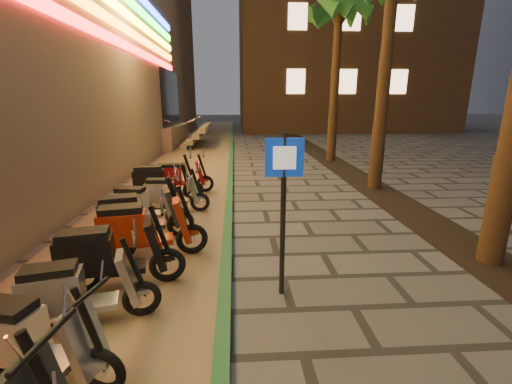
{
  "coord_description": "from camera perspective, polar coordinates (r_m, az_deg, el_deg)",
  "views": [
    {
      "loc": [
        -0.72,
        -3.09,
        2.7
      ],
      "look_at": [
        -0.38,
        2.4,
        1.2
      ],
      "focal_mm": 24.0,
      "sensor_mm": 36.0,
      "label": 1
    }
  ],
  "objects": [
    {
      "name": "scooter_5",
      "position": [
        4.77,
        -27.9,
        -14.47
      ],
      "size": [
        1.56,
        0.75,
        1.1
      ],
      "rotation": [
        0.0,
        0.0,
        0.24
      ],
      "color": "black",
      "rests_on": "ground"
    },
    {
      "name": "pedestrian_sign",
      "position": [
        4.54,
        4.61,
        -0.3
      ],
      "size": [
        0.5,
        0.09,
        2.29
      ],
      "rotation": [
        0.0,
        0.0,
        -0.01
      ],
      "color": "black",
      "rests_on": "ground"
    },
    {
      "name": "ground",
      "position": [
        4.16,
        8.1,
        -25.33
      ],
      "size": [
        120.0,
        120.0,
        0.0
      ],
      "primitive_type": "plane",
      "color": "#474442",
      "rests_on": "ground"
    },
    {
      "name": "scooter_11",
      "position": [
        9.53,
        -15.73,
        1.68
      ],
      "size": [
        1.83,
        0.67,
        1.29
      ],
      "rotation": [
        0.0,
        0.0,
        0.1
      ],
      "color": "black",
      "rests_on": "ground"
    },
    {
      "name": "planting_strip",
      "position": [
        9.56,
        23.54,
        -2.42
      ],
      "size": [
        1.2,
        40.0,
        0.02
      ],
      "primitive_type": "cube",
      "color": "black",
      "rests_on": "ground"
    },
    {
      "name": "scooter_8",
      "position": [
        6.92,
        -19.5,
        -3.8
      ],
      "size": [
        1.77,
        0.93,
        1.26
      ],
      "rotation": [
        0.0,
        0.0,
        0.3
      ],
      "color": "black",
      "rests_on": "ground"
    },
    {
      "name": "scooter_12",
      "position": [
        10.33,
        -12.81,
        2.55
      ],
      "size": [
        1.64,
        0.58,
        1.15
      ],
      "rotation": [
        0.0,
        0.0,
        0.08
      ],
      "color": "black",
      "rests_on": "ground"
    },
    {
      "name": "scooter_4",
      "position": [
        4.17,
        -33.68,
        -19.79
      ],
      "size": [
        1.56,
        0.76,
        1.1
      ],
      "rotation": [
        0.0,
        0.0,
        -0.25
      ],
      "color": "black",
      "rests_on": "ground"
    },
    {
      "name": "palm_d",
      "position": [
        16.03,
        13.63,
        26.52
      ],
      "size": [
        2.97,
        3.02,
        7.16
      ],
      "color": "#472D19",
      "rests_on": "ground"
    },
    {
      "name": "scooter_9",
      "position": [
        7.84,
        -18.48,
        -1.97
      ],
      "size": [
        1.59,
        0.68,
        1.12
      ],
      "rotation": [
        0.0,
        0.0,
        -0.17
      ],
      "color": "black",
      "rests_on": "ground"
    },
    {
      "name": "scooter_7",
      "position": [
        6.19,
        -18.77,
        -5.86
      ],
      "size": [
        1.82,
        0.8,
        1.28
      ],
      "rotation": [
        0.0,
        0.0,
        0.19
      ],
      "color": "black",
      "rests_on": "ground"
    },
    {
      "name": "parking_strip",
      "position": [
        13.49,
        -11.5,
        3.4
      ],
      "size": [
        3.4,
        60.0,
        0.01
      ],
      "primitive_type": "cube",
      "color": "#8C7251",
      "rests_on": "ground"
    },
    {
      "name": "scooter_6",
      "position": [
        5.41,
        -23.65,
        -9.71
      ],
      "size": [
        1.75,
        0.81,
        1.23
      ],
      "rotation": [
        0.0,
        0.0,
        0.22
      ],
      "color": "black",
      "rests_on": "ground"
    },
    {
      "name": "green_curb",
      "position": [
        13.35,
        -4.25,
        3.74
      ],
      "size": [
        0.18,
        60.0,
        0.1
      ],
      "primitive_type": "cube",
      "color": "#246034",
      "rests_on": "ground"
    },
    {
      "name": "scooter_10",
      "position": [
        8.62,
        -14.24,
        -0.22
      ],
      "size": [
        1.54,
        0.54,
        1.09
      ],
      "rotation": [
        0.0,
        0.0,
        -0.02
      ],
      "color": "black",
      "rests_on": "ground"
    }
  ]
}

